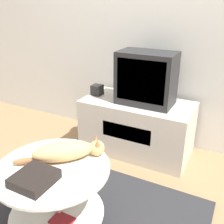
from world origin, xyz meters
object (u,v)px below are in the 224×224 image
speaker (97,90)px  dvd_box (34,179)px  cat (67,151)px  tv (146,78)px

speaker → dvd_box: (0.36, -1.28, -0.07)m
speaker → cat: bearing=-69.7°
tv → cat: (-0.13, -1.02, -0.22)m
cat → speaker: bearing=68.2°
dvd_box → speaker: bearing=105.5°
tv → speaker: 0.54m
speaker → cat: size_ratio=0.22×
speaker → cat: 1.08m
tv → cat: bearing=-97.3°
speaker → dvd_box: bearing=-74.5°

